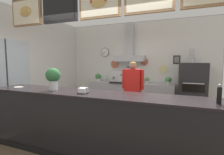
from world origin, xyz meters
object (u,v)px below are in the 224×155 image
Objects in this scene: potted_basil at (147,80)px; napkin_holder at (83,91)px; potted_oregano at (98,77)px; condiment_plate at (18,87)px; espresso_machine at (119,77)px; shop_worker at (133,92)px; potted_rosemary at (138,78)px; pizza_oven at (192,91)px; potted_thyme at (168,80)px; basil_vase at (53,78)px; pepper_grinder at (219,94)px.

potted_basil is 3.00m from napkin_holder.
condiment_plate is at bearing -97.89° from potted_oregano.
potted_oregano is (-0.78, -0.01, -0.04)m from espresso_machine.
potted_basil is at bearing -95.52° from shop_worker.
shop_worker reaches higher than espresso_machine.
potted_oregano is at bearing -178.75° from potted_rosemary.
potted_rosemary is at bearing 175.95° from pizza_oven.
potted_oregano is 3.10m from napkin_holder.
condiment_plate is (-0.39, -2.84, 0.03)m from potted_oregano.
napkin_holder is at bearing -100.77° from potted_basil.
potted_oregano reaches higher than potted_thyme.
espresso_machine is 2.85m from basil_vase.
potted_basil is at bearing 66.88° from basil_vase.
shop_worker is at bearing 54.50° from basil_vase.
potted_oregano is 2.87m from condiment_plate.
pepper_grinder is at bearing -0.23° from condiment_plate.
potted_thyme is 2.96m from pepper_grinder.
espresso_machine is at bearing 179.97° from potted_thyme.
pizza_oven is 2.81m from pepper_grinder.
pizza_oven is 1.85m from shop_worker.
basil_vase is at bearing 179.20° from pepper_grinder.
napkin_holder is (1.54, -0.04, 0.03)m from condiment_plate.
potted_thyme is at bearing 0.22° from potted_oregano.
potted_oregano is at bearing 178.46° from pizza_oven.
napkin_holder is at bearing -1.50° from condiment_plate.
potted_thyme is 3.13m from napkin_holder.
potted_rosemary reaches higher than condiment_plate.
condiment_plate is at bearing -133.89° from potted_thyme.
pizza_oven is 10.01× the size of condiment_plate.
basil_vase is at bearing -132.64° from pizza_oven.
potted_thyme is at bearing 56.44° from basil_vase.
shop_worker is 8.36× the size of potted_basil.
espresso_machine is 3.45× the size of napkin_holder.
espresso_machine is (-2.22, 0.09, 0.32)m from pizza_oven.
espresso_machine is 2.35× the size of potted_thyme.
potted_oregano is 2.87m from basil_vase.
potted_rosemary is at bearing -83.23° from shop_worker.
condiment_plate is at bearing 38.47° from shop_worker.
napkin_holder is (1.14, -2.88, 0.06)m from potted_oregano.
pepper_grinder is at bearing -88.17° from pizza_oven.
potted_oregano is at bearing -179.78° from potted_thyme.
potted_rosemary is at bearing 119.95° from pepper_grinder.
napkin_holder is at bearing -82.76° from espresso_machine.
shop_worker is 3.02× the size of espresso_machine.
potted_rosemary is at bearing 57.73° from condiment_plate.
condiment_plate is at bearing -140.82° from pizza_oven.
pizza_oven is 4.15× the size of basil_vase.
basil_vase is (-2.52, -2.74, 0.53)m from pizza_oven.
potted_rosemary is at bearing 1.25° from potted_oregano.
espresso_machine reaches higher than napkin_holder.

